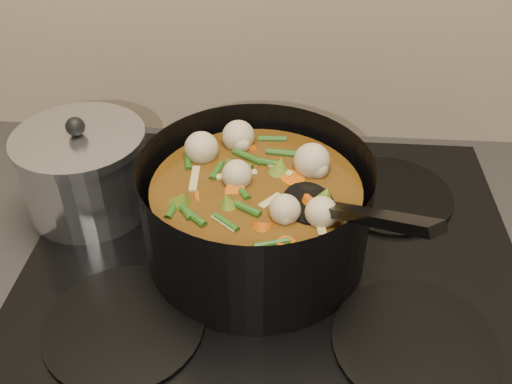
{
  "coord_description": "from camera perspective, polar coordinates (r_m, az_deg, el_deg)",
  "views": [
    {
      "loc": [
        0.02,
        1.4,
        1.44
      ],
      "look_at": [
        -0.02,
        1.93,
        1.03
      ],
      "focal_mm": 40.0,
      "sensor_mm": 36.0,
      "label": 1
    }
  ],
  "objects": [
    {
      "name": "saucepan",
      "position": [
        0.8,
        -16.7,
        2.02
      ],
      "size": [
        0.17,
        0.17,
        0.14
      ],
      "rotation": [
        0.0,
        0.0,
        -0.18
      ],
      "color": "silver",
      "rests_on": "stovetop"
    },
    {
      "name": "stockpot",
      "position": [
        0.7,
        0.05,
        -2.03
      ],
      "size": [
        0.36,
        0.36,
        0.2
      ],
      "rotation": [
        0.0,
        0.0,
        0.39
      ],
      "color": "black",
      "rests_on": "stovetop"
    },
    {
      "name": "stovetop",
      "position": [
        0.74,
        1.75,
        -6.59
      ],
      "size": [
        0.62,
        0.54,
        0.03
      ],
      "color": "black",
      "rests_on": "counter"
    }
  ]
}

